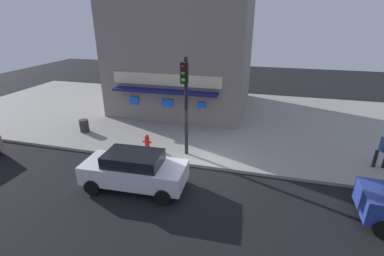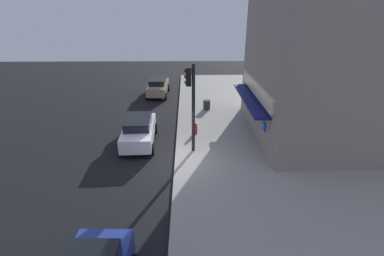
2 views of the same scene
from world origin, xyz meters
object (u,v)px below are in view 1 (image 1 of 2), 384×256
at_px(parked_car_white, 134,170).
at_px(fire_hydrant, 147,141).
at_px(trash_can, 84,126).
at_px(pedestrian, 383,149).
at_px(traffic_light, 185,95).

bearing_deg(parked_car_white, fire_hydrant, 105.19).
bearing_deg(trash_can, pedestrian, -0.80).
xyz_separation_m(traffic_light, parked_car_white, (-1.34, -3.13, -2.47)).
xyz_separation_m(traffic_light, fire_hydrant, (-2.27, 0.29, -2.80)).
relative_size(trash_can, pedestrian, 0.44).
bearing_deg(pedestrian, trash_can, 179.20).
distance_m(traffic_light, parked_car_white, 4.21).
bearing_deg(traffic_light, pedestrian, 6.83).
distance_m(traffic_light, pedestrian, 9.49).
bearing_deg(pedestrian, parked_car_white, -158.07).
xyz_separation_m(traffic_light, trash_can, (-6.88, 1.32, -2.77)).
height_order(trash_can, parked_car_white, parked_car_white).
distance_m(trash_can, pedestrian, 16.06).
bearing_deg(parked_car_white, trash_can, 141.18).
relative_size(traffic_light, trash_can, 6.45).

